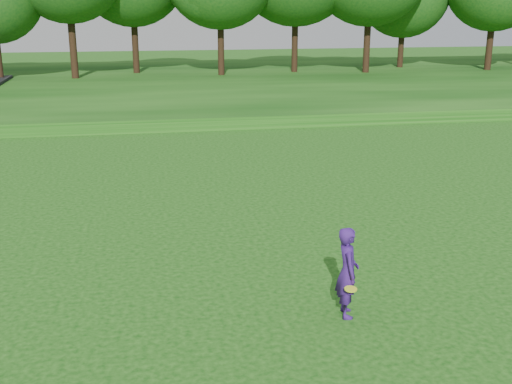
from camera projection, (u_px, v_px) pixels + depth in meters
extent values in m
plane|color=#0E410C|center=(345.00, 335.00, 11.35)|extent=(140.00, 140.00, 0.00)
cube|color=#0E410C|center=(190.00, 84.00, 43.33)|extent=(130.00, 30.00, 0.60)
cube|color=gray|center=(214.00, 127.00, 30.21)|extent=(130.00, 1.60, 0.04)
imported|color=#3A186E|center=(347.00, 272.00, 11.86)|extent=(0.49, 0.68, 1.74)
cylinder|color=yellow|center=(351.00, 289.00, 11.55)|extent=(0.23, 0.23, 0.04)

